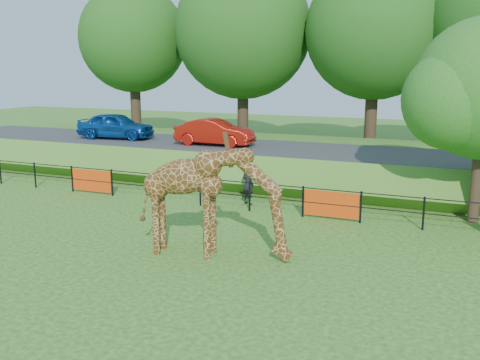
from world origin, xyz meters
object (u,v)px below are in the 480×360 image
(car_blue, at_px, (116,126))
(visitor, at_px, (248,184))
(car_red, at_px, (215,132))
(giraffe, at_px, (214,202))

(car_blue, relative_size, visitor, 2.58)
(car_blue, height_order, visitor, car_blue)
(car_red, bearing_deg, giraffe, -155.71)
(giraffe, bearing_deg, car_blue, 126.88)
(giraffe, xyz_separation_m, visitor, (-1.25, 5.63, -0.77))
(giraffe, relative_size, visitor, 2.79)
(car_blue, distance_m, car_red, 5.83)
(giraffe, distance_m, car_blue, 15.10)
(car_red, distance_m, visitor, 6.17)
(giraffe, bearing_deg, visitor, 94.12)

